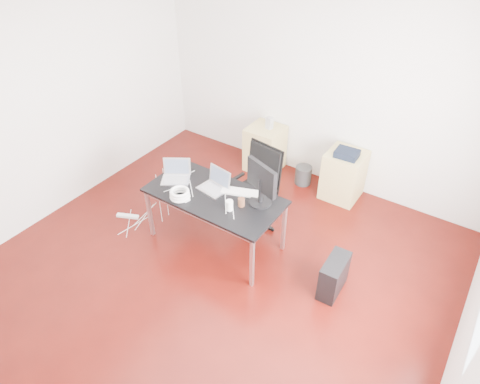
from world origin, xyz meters
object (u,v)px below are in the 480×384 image
Objects in this scene: filing_cabinet_right at (343,175)px; filing_cabinet_left at (265,148)px; desk at (215,199)px; pc_tower at (334,276)px; office_chair at (257,185)px.

filing_cabinet_left is at bearing 180.00° from filing_cabinet_right.
desk is 3.56× the size of pc_tower.
filing_cabinet_left reaches higher than pc_tower.
office_chair is at bearing -120.90° from filing_cabinet_right.
office_chair is 1.46m from pc_tower.
filing_cabinet_left is 1.28m from filing_cabinet_right.
desk is at bearing -117.25° from filing_cabinet_right.
pc_tower is at bearing -12.54° from office_chair.
filing_cabinet_right reaches higher than pc_tower.
filing_cabinet_left is 1.56× the size of pc_tower.
office_chair is at bearing 70.68° from desk.
office_chair reaches higher than desk.
filing_cabinet_right is (0.91, 1.76, -0.33)m from desk.
pc_tower is (1.89, -1.67, -0.13)m from filing_cabinet_left.
filing_cabinet_right is at bearing 62.75° from desk.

